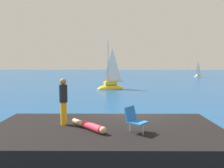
{
  "coord_description": "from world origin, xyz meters",
  "views": [
    {
      "loc": [
        -0.41,
        -10.08,
        3.24
      ],
      "look_at": [
        -1.48,
        12.49,
        0.96
      ],
      "focal_mm": 35.51,
      "sensor_mm": 36.0,
      "label": 1
    }
  ],
  "objects_px": {
    "sailboat_near": "(111,86)",
    "person_standing": "(63,100)",
    "person_sunbather": "(90,126)",
    "beach_chair": "(134,119)",
    "sailboat_far": "(198,76)"
  },
  "relations": [
    {
      "from": "sailboat_near",
      "to": "person_standing",
      "type": "relative_size",
      "value": 3.84
    },
    {
      "from": "sailboat_near",
      "to": "person_sunbather",
      "type": "bearing_deg",
      "value": 67.37
    },
    {
      "from": "sailboat_near",
      "to": "person_sunbather",
      "type": "xyz_separation_m",
      "value": [
        0.36,
        -19.01,
        0.84
      ]
    },
    {
      "from": "sailboat_near",
      "to": "beach_chair",
      "type": "distance_m",
      "value": 19.37
    },
    {
      "from": "person_standing",
      "to": "beach_chair",
      "type": "relative_size",
      "value": 2.03
    },
    {
      "from": "sailboat_near",
      "to": "person_standing",
      "type": "bearing_deg",
      "value": 64.37
    },
    {
      "from": "sailboat_far",
      "to": "sailboat_near",
      "type": "bearing_deg",
      "value": -156.85
    },
    {
      "from": "person_sunbather",
      "to": "person_standing",
      "type": "distance_m",
      "value": 1.33
    },
    {
      "from": "person_sunbather",
      "to": "beach_chair",
      "type": "xyz_separation_m",
      "value": [
        1.41,
        -0.24,
        0.33
      ]
    },
    {
      "from": "sailboat_near",
      "to": "person_sunbather",
      "type": "relative_size",
      "value": 4.54
    },
    {
      "from": "person_sunbather",
      "to": "beach_chair",
      "type": "relative_size",
      "value": 1.72
    },
    {
      "from": "sailboat_far",
      "to": "person_sunbather",
      "type": "height_order",
      "value": "sailboat_far"
    },
    {
      "from": "sailboat_far",
      "to": "person_sunbather",
      "type": "bearing_deg",
      "value": -141.02
    },
    {
      "from": "sailboat_far",
      "to": "person_standing",
      "type": "distance_m",
      "value": 44.49
    },
    {
      "from": "person_sunbather",
      "to": "beach_chair",
      "type": "height_order",
      "value": "beach_chair"
    }
  ]
}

